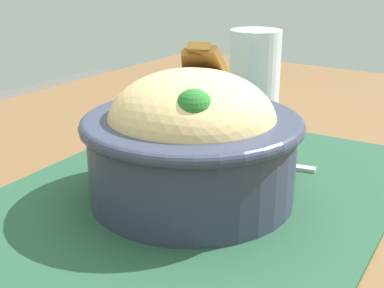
{
  "coord_description": "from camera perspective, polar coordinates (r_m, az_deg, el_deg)",
  "views": [
    {
      "loc": [
        -0.39,
        -0.21,
        0.94
      ],
      "look_at": [
        -0.03,
        0.03,
        0.79
      ],
      "focal_mm": 49.37,
      "sensor_mm": 36.0,
      "label": 1
    }
  ],
  "objects": [
    {
      "name": "table",
      "position": [
        0.52,
        4.38,
        -12.91
      ],
      "size": [
        1.2,
        0.9,
        0.74
      ],
      "color": "brown",
      "rests_on": "ground_plane"
    },
    {
      "name": "bowl",
      "position": [
        0.45,
        -0.01,
        0.46
      ],
      "size": [
        0.19,
        0.19,
        0.13
      ],
      "color": "#2D3347",
      "rests_on": "placemat"
    },
    {
      "name": "drinking_glass",
      "position": [
        0.7,
        6.75,
        6.85
      ],
      "size": [
        0.07,
        0.07,
        0.12
      ],
      "color": "silver",
      "rests_on": "table"
    },
    {
      "name": "placemat",
      "position": [
        0.48,
        0.83,
        -5.19
      ],
      "size": [
        0.43,
        0.34,
        0.0
      ],
      "primitive_type": "cube",
      "rotation": [
        0.0,
        0.0,
        0.04
      ],
      "color": "#1E422D",
      "rests_on": "table"
    },
    {
      "name": "fork",
      "position": [
        0.55,
        5.98,
        -1.79
      ],
      "size": [
        0.04,
        0.13,
        0.0
      ],
      "color": "#B5B5B5",
      "rests_on": "placemat"
    }
  ]
}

